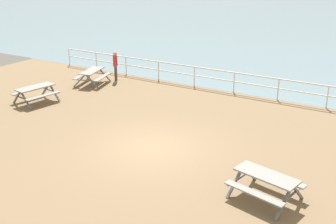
# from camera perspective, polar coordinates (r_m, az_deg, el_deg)

# --- Properties ---
(ground_plane) EXTENTS (30.00, 24.00, 0.20)m
(ground_plane) POSITION_cam_1_polar(r_m,az_deg,el_deg) (14.87, -2.32, -5.42)
(ground_plane) COLOR #846B4C
(seaward_railing) EXTENTS (23.07, 0.07, 1.08)m
(seaward_railing) POSITION_cam_1_polar(r_m,az_deg,el_deg) (21.05, 9.33, 4.72)
(seaward_railing) COLOR white
(seaward_railing) RESTS_ON ground
(picnic_table_near_left) EXTENTS (1.93, 2.14, 0.80)m
(picnic_table_near_left) POSITION_cam_1_polar(r_m,az_deg,el_deg) (22.68, -10.66, 5.32)
(picnic_table_near_left) COLOR gray
(picnic_table_near_left) RESTS_ON ground
(picnic_table_mid_centre) EXTENTS (2.08, 1.85, 0.80)m
(picnic_table_mid_centre) POSITION_cam_1_polar(r_m,az_deg,el_deg) (11.92, 13.67, -9.35)
(picnic_table_mid_centre) COLOR gray
(picnic_table_mid_centre) RESTS_ON ground
(picnic_table_far_left) EXTENTS (1.79, 2.02, 0.80)m
(picnic_table_far_left) POSITION_cam_1_polar(r_m,az_deg,el_deg) (20.37, -18.18, 2.89)
(picnic_table_far_left) COLOR gray
(picnic_table_far_left) RESTS_ON ground
(visitor) EXTENTS (0.37, 0.46, 1.66)m
(visitor) POSITION_cam_1_polar(r_m,az_deg,el_deg) (23.09, -7.43, 6.71)
(visitor) COLOR #4C4233
(visitor) RESTS_ON ground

